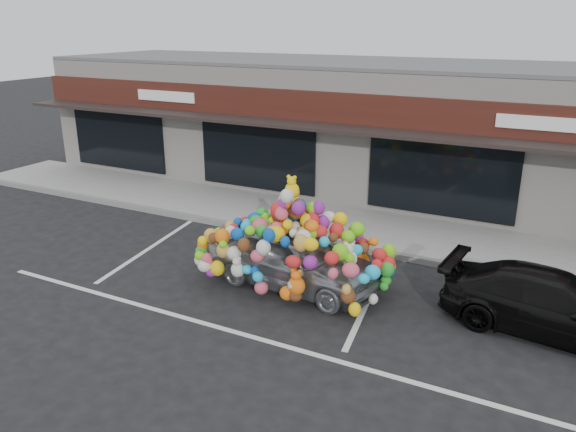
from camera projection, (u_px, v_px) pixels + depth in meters
The scene contains 9 objects.
ground at pixel (251, 276), 12.99m from camera, with size 90.00×90.00×0.00m, color black.
shop_building at pixel (375, 126), 19.37m from camera, with size 24.00×7.20×4.31m.
sidewalk at pixel (322, 221), 16.33m from camera, with size 26.00×3.00×0.15m, color gray.
kerb at pixel (299, 238), 15.07m from camera, with size 26.00×0.18×0.16m, color slate.
parking_stripe_left at pixel (149, 248), 14.54m from camera, with size 0.12×4.40×0.01m, color silver.
parking_stripe_mid at pixel (369, 298), 11.95m from camera, with size 0.12×4.40×0.01m, color silver.
lane_line at pixel (281, 345), 10.19m from camera, with size 14.00×0.12×0.01m, color silver.
toy_car at pixel (293, 251), 12.24m from camera, with size 2.89×4.37×2.46m.
black_sedan at pixel (553, 304), 10.44m from camera, with size 4.05×1.65×1.17m, color black.
Camera 1 is at (6.17, -10.12, 5.57)m, focal length 35.00 mm.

